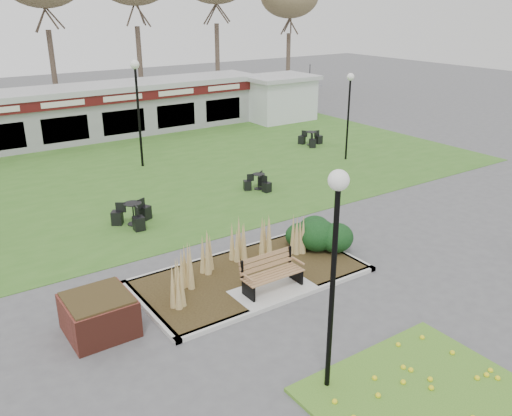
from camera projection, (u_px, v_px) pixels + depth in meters
ground at (276, 296)px, 14.32m from camera, size 100.00×100.00×0.00m
lawn at (112, 179)px, 23.55m from camera, size 34.00×16.00×0.02m
flower_bed at (414, 390)px, 10.75m from camera, size 4.20×3.00×0.16m
planting_bed at (284, 253)px, 15.90m from camera, size 6.75×3.40×1.27m
park_bench at (271, 272)px, 14.30m from camera, size 1.70×0.66×0.93m
brick_planter at (99, 314)px, 12.59m from camera, size 1.50×1.50×0.95m
food_pavilion at (56, 116)px, 29.14m from camera, size 24.60×3.40×2.90m
service_hut at (279, 97)px, 34.77m from camera, size 4.40×3.40×2.83m
lamp_post_near_left at (335, 236)px, 9.72m from camera, size 0.38×0.38×4.60m
lamp_post_mid_right at (137, 90)px, 24.14m from camera, size 0.40×0.40×4.86m
lamp_post_far_right at (349, 97)px, 25.42m from camera, size 0.34×0.34×4.14m
bistro_set_a at (134, 217)px, 18.72m from camera, size 1.47×1.34×0.78m
bistro_set_c at (259, 184)px, 22.24m from camera, size 1.21×1.14×0.65m
bistro_set_d at (311, 140)px, 28.99m from camera, size 1.19×1.36×0.72m
patio_umbrella at (309, 94)px, 36.09m from camera, size 2.15×2.18×2.26m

